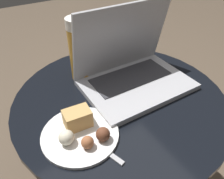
# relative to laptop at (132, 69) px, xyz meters

# --- Properties ---
(table) EXTENTS (0.67, 0.67, 0.54)m
(table) POSITION_rel_laptop_xyz_m (-0.07, -0.05, -0.21)
(table) COLOR black
(table) RESTS_ON ground_plane
(laptop) EXTENTS (0.35, 0.25, 0.25)m
(laptop) POSITION_rel_laptop_xyz_m (0.00, 0.00, 0.00)
(laptop) COLOR #B2B2B7
(laptop) RESTS_ON table
(beer_glass) EXTENTS (0.07, 0.07, 0.21)m
(beer_glass) POSITION_rel_laptop_xyz_m (-0.13, 0.12, 0.05)
(beer_glass) COLOR gold
(beer_glass) RESTS_ON table
(snack_plate) EXTENTS (0.20, 0.20, 0.06)m
(snack_plate) POSITION_rel_laptop_xyz_m (-0.25, -0.12, -0.04)
(snack_plate) COLOR white
(snack_plate) RESTS_ON table
(fork) EXTENTS (0.07, 0.17, 0.00)m
(fork) POSITION_rel_laptop_xyz_m (-0.23, -0.16, -0.05)
(fork) COLOR #B2B2B7
(fork) RESTS_ON table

